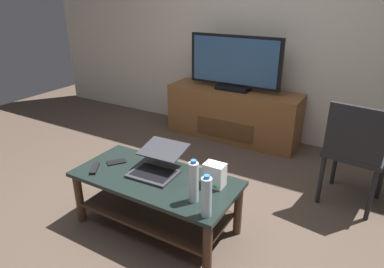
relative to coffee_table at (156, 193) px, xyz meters
The scene contains 12 objects.
ground_plane 0.30m from the coffee_table, 44.08° to the left, with size 7.68×7.68×0.00m, color #4C3D33.
back_wall 2.41m from the coffee_table, 89.54° to the left, with size 6.40×0.12×2.80m, color beige.
coffee_table is the anchor object (origin of this frame).
media_cabinet 1.83m from the coffee_table, 96.49° to the left, with size 1.55×0.45×0.60m.
television 1.91m from the coffee_table, 96.56° to the left, with size 1.08×0.20×0.61m.
dining_chair 1.58m from the coffee_table, 40.90° to the left, with size 0.50×0.50×0.89m.
laptop 0.21m from the coffee_table, 113.08° to the left, with size 0.34×0.42×0.17m.
router_box 0.48m from the coffee_table, 15.29° to the left, with size 0.14×0.10×0.16m.
water_bottle_near 0.48m from the coffee_table, 16.86° to the right, with size 0.06×0.06×0.29m.
water_bottle_far 0.62m from the coffee_table, 21.78° to the right, with size 0.06×0.06×0.27m.
cell_phone 0.41m from the coffee_table, behind, with size 0.07×0.14×0.01m, color black.
tv_remote 0.49m from the coffee_table, 162.62° to the right, with size 0.04×0.16×0.02m, color black.
Camera 1 is at (1.26, -1.67, 1.64)m, focal length 31.48 mm.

